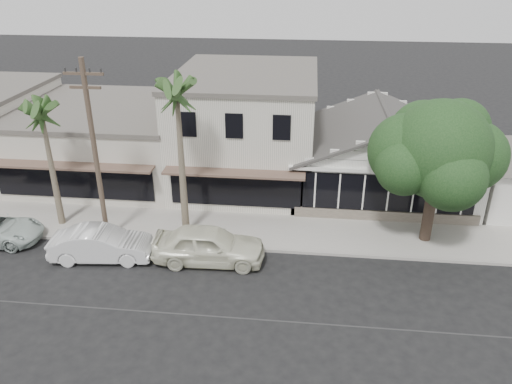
# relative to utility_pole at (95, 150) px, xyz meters

# --- Properties ---
(ground) EXTENTS (140.00, 140.00, 0.00)m
(ground) POSITION_rel_utility_pole_xyz_m (9.00, -5.20, -4.79)
(ground) COLOR black
(ground) RESTS_ON ground
(sidewalk_north) EXTENTS (90.00, 3.50, 0.15)m
(sidewalk_north) POSITION_rel_utility_pole_xyz_m (1.00, 1.55, -4.71)
(sidewalk_north) COLOR #9E9991
(sidewalk_north) RESTS_ON ground
(corner_shop) EXTENTS (10.40, 8.60, 5.10)m
(corner_shop) POSITION_rel_utility_pole_xyz_m (14.00, 7.27, -2.17)
(corner_shop) COLOR white
(corner_shop) RESTS_ON ground
(row_building_near) EXTENTS (8.00, 10.00, 6.50)m
(row_building_near) POSITION_rel_utility_pole_xyz_m (6.00, 8.30, -1.54)
(row_building_near) COLOR silver
(row_building_near) RESTS_ON ground
(row_building_midnear) EXTENTS (10.00, 10.00, 4.20)m
(row_building_midnear) POSITION_rel_utility_pole_xyz_m (-3.00, 8.30, -2.69)
(row_building_midnear) COLOR beige
(row_building_midnear) RESTS_ON ground
(utility_pole) EXTENTS (1.80, 0.24, 9.00)m
(utility_pole) POSITION_rel_utility_pole_xyz_m (0.00, 0.00, 0.00)
(utility_pole) COLOR brown
(utility_pole) RESTS_ON ground
(car_0) EXTENTS (5.20, 2.22, 1.75)m
(car_0) POSITION_rel_utility_pole_xyz_m (5.43, -1.33, -3.91)
(car_0) COLOR silver
(car_0) RESTS_ON ground
(car_1) EXTENTS (4.82, 2.10, 1.54)m
(car_1) POSITION_rel_utility_pole_xyz_m (0.43, -1.65, -4.02)
(car_1) COLOR white
(car_1) RESTS_ON ground
(shade_tree) EXTENTS (6.48, 5.86, 7.19)m
(shade_tree) POSITION_rel_utility_pole_xyz_m (15.68, 1.76, -0.06)
(shade_tree) COLOR #423228
(shade_tree) RESTS_ON ground
(palm_east) EXTENTS (3.44, 3.44, 8.55)m
(palm_east) POSITION_rel_utility_pole_xyz_m (3.82, 0.83, 2.54)
(palm_east) COLOR #726651
(palm_east) RESTS_ON ground
(palm_mid) EXTENTS (2.98, 2.98, 7.20)m
(palm_mid) POSITION_rel_utility_pole_xyz_m (-2.94, 1.17, 1.34)
(palm_mid) COLOR #726651
(palm_mid) RESTS_ON ground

